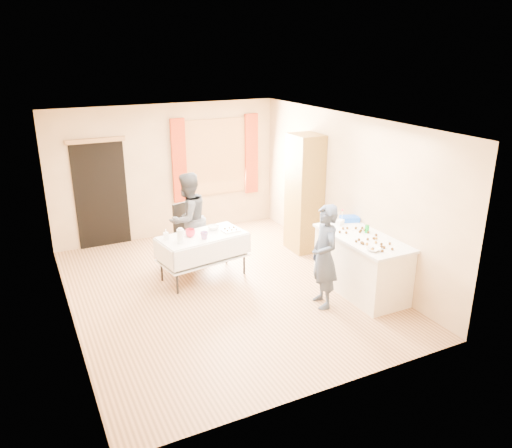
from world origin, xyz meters
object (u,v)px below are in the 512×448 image
cabinet (304,194)px  party_table (203,252)px  woman (188,219)px  counter (361,264)px  chair (189,241)px  girl (324,257)px

cabinet → party_table: cabinet is taller
cabinet → party_table: (-2.12, -0.34, -0.63)m
cabinet → woman: bearing=170.6°
woman → counter: bearing=106.7°
party_table → chair: 0.96m
cabinet → girl: bearing=-113.7°
girl → chair: bearing=-145.8°
cabinet → chair: size_ratio=2.19×
chair → party_table: bearing=-114.6°
girl → cabinet: bearing=166.4°
cabinet → counter: cabinet is taller
cabinet → chair: 2.26m
party_table → girl: 2.09m
counter → cabinet: bearing=86.9°
counter → party_table: counter is taller
chair → woman: 0.58m
counter → chair: size_ratio=1.64×
party_table → girl: (1.25, -1.64, 0.32)m
girl → woman: woman is taller
chair → woman: (-0.08, -0.26, 0.51)m
woman → cabinet: bearing=145.1°
cabinet → woman: 2.16m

